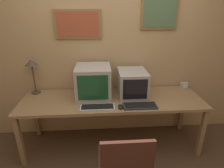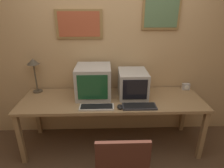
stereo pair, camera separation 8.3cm
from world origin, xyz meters
TOP-DOWN VIEW (x-y plane):
  - wall_back at (0.00, 1.30)m, footprint 8.00×0.08m
  - desk at (0.00, 0.90)m, footprint 2.37×0.71m
  - monitor_left at (-0.24, 1.00)m, footprint 0.45×0.45m
  - monitor_right at (0.28, 1.00)m, footprint 0.37×0.45m
  - keyboard_main at (-0.19, 0.66)m, footprint 0.41×0.15m
  - keyboard_side at (0.32, 0.66)m, footprint 0.41×0.17m
  - mouse_near_keyboard at (0.09, 0.65)m, footprint 0.07×0.11m
  - desk_clock at (1.09, 1.16)m, footprint 0.10×0.06m
  - desk_lamp at (-1.05, 1.15)m, footprint 0.17×0.17m

SIDE VIEW (x-z plane):
  - desk at x=0.00m, z-range 0.31..1.05m
  - keyboard_main at x=-0.19m, z-range 0.74..0.77m
  - keyboard_side at x=0.32m, z-range 0.74..0.77m
  - mouse_near_keyboard at x=0.09m, z-range 0.74..0.78m
  - desk_clock at x=1.09m, z-range 0.74..0.83m
  - monitor_right at x=0.28m, z-range 0.74..1.08m
  - monitor_left at x=-0.24m, z-range 0.74..1.16m
  - desk_lamp at x=-1.05m, z-range 0.89..1.37m
  - wall_back at x=0.00m, z-range 0.01..2.61m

